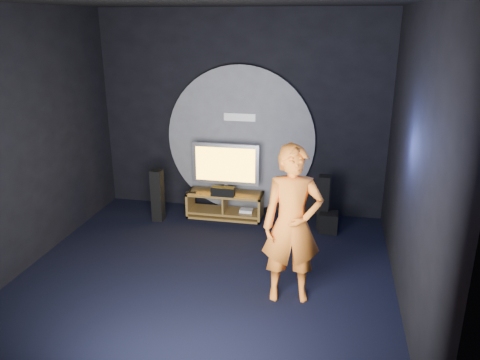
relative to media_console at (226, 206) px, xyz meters
name	(u,v)px	position (x,y,z in m)	size (l,w,h in m)	color
floor	(205,276)	(0.19, -2.05, -0.20)	(5.00, 5.00, 0.00)	black
back_wall	(241,114)	(0.19, 0.45, 1.55)	(5.00, 0.04, 3.50)	black
front_wall	(109,240)	(0.19, -4.55, 1.55)	(5.00, 0.04, 3.50)	black
left_wall	(21,142)	(-2.31, -2.05, 1.55)	(0.04, 5.00, 3.50)	black
right_wall	(414,163)	(2.69, -2.05, 1.55)	(0.04, 5.00, 3.50)	black
ceiling	(197,0)	(0.19, -2.05, 3.31)	(5.00, 5.00, 0.01)	black
wall_disc_panel	(240,140)	(0.19, 0.39, 1.11)	(2.60, 0.11, 2.60)	#515156
media_console	(226,206)	(0.00, 0.00, 0.00)	(1.31, 0.45, 0.45)	brown
tv	(226,166)	(-0.01, 0.07, 0.73)	(1.16, 0.22, 0.86)	silver
center_speaker	(223,191)	(-0.01, -0.15, 0.33)	(0.40, 0.15, 0.15)	black
remote	(191,192)	(-0.59, -0.12, 0.27)	(0.18, 0.05, 0.02)	black
tower_speaker_left	(158,195)	(-1.10, -0.37, 0.26)	(0.18, 0.20, 0.91)	black
tower_speaker_right	(323,202)	(1.68, -0.12, 0.26)	(0.18, 0.20, 0.91)	black
subwoofer	(328,222)	(1.79, -0.26, -0.03)	(0.30, 0.30, 0.33)	black
player	(292,225)	(1.36, -2.31, 0.79)	(0.72, 0.47, 1.96)	orange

